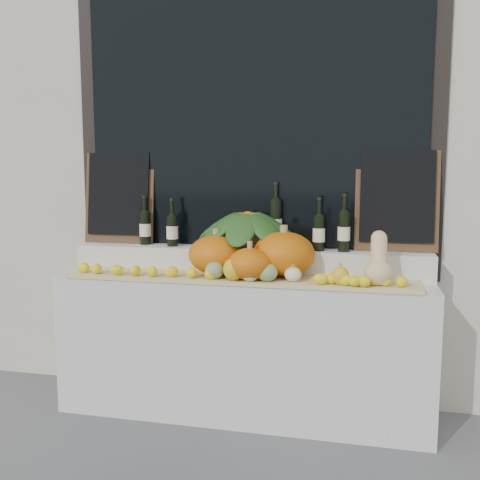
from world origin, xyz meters
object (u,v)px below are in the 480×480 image
pumpkin_left (216,254)px  pumpkin_right (284,254)px  wine_bottle_tall (276,223)px  produce_bowl (248,230)px  butternut_squash (379,263)px

pumpkin_left → pumpkin_right: (0.41, 0.03, 0.01)m
pumpkin_left → wine_bottle_tall: (0.32, 0.28, 0.17)m
wine_bottle_tall → produce_bowl: bearing=-156.1°
pumpkin_right → wine_bottle_tall: wine_bottle_tall is taller
pumpkin_left → pumpkin_right: pumpkin_right is taller
produce_bowl → wine_bottle_tall: wine_bottle_tall is taller
pumpkin_left → produce_bowl: 0.29m
butternut_squash → wine_bottle_tall: bearing=149.5°
produce_bowl → wine_bottle_tall: 0.19m
pumpkin_right → produce_bowl: bearing=146.0°
pumpkin_right → butternut_squash: (0.55, -0.13, -0.01)m
wine_bottle_tall → butternut_squash: bearing=-30.5°
produce_bowl → pumpkin_left: bearing=-127.6°
pumpkin_right → produce_bowl: produce_bowl is taller
butternut_squash → produce_bowl: bearing=159.5°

